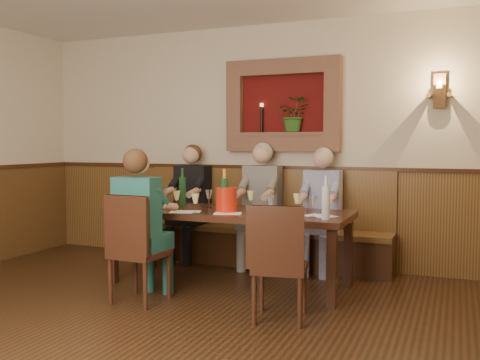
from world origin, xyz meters
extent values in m
plane|color=black|center=(0.00, 0.00, 0.00)|extent=(6.00, 6.00, 0.00)
cube|color=beige|center=(0.00, 3.00, 1.40)|extent=(6.00, 0.04, 2.80)
cube|color=#4C2F15|center=(0.00, 2.98, 0.55)|extent=(6.00, 0.04, 1.10)
cube|color=#381E0F|center=(0.00, 2.98, 1.12)|extent=(6.02, 0.06, 0.05)
cube|color=#510C0B|center=(0.20, 2.98, 1.85)|extent=(1.00, 0.02, 0.70)
cube|color=brown|center=(0.20, 2.94, 2.29)|extent=(1.36, 0.12, 0.18)
cube|color=brown|center=(0.20, 2.94, 1.41)|extent=(1.36, 0.12, 0.18)
cube|color=brown|center=(-0.39, 2.94, 1.85)|extent=(0.18, 0.12, 0.70)
cube|color=brown|center=(0.79, 2.94, 1.85)|extent=(0.18, 0.12, 0.70)
cube|color=brown|center=(0.20, 2.94, 1.52)|extent=(1.00, 0.14, 0.04)
imported|color=#2A551D|center=(0.35, 2.94, 1.74)|extent=(0.35, 0.30, 0.39)
cylinder|color=black|center=(-0.05, 2.94, 1.69)|extent=(0.03, 0.03, 0.30)
cylinder|color=#FFBF59|center=(-0.05, 2.94, 1.86)|extent=(0.04, 0.04, 0.04)
cube|color=#4C2F15|center=(1.90, 2.95, 1.95)|extent=(0.12, 0.08, 0.35)
cylinder|color=#4C2F15|center=(1.80, 2.88, 1.90)|extent=(0.05, 0.18, 0.05)
cylinder|color=#4C2F15|center=(2.00, 2.88, 1.90)|extent=(0.05, 0.18, 0.05)
cylinder|color=#FFBF59|center=(1.90, 2.82, 2.00)|extent=(0.06, 0.06, 0.06)
cube|color=black|center=(0.00, 1.85, 0.72)|extent=(2.40, 0.90, 0.06)
cube|color=black|center=(-1.12, 1.48, 0.34)|extent=(0.08, 0.08, 0.69)
cube|color=black|center=(1.12, 1.48, 0.34)|extent=(0.08, 0.08, 0.69)
cube|color=black|center=(-1.12, 2.22, 0.34)|extent=(0.08, 0.08, 0.69)
cube|color=black|center=(1.12, 2.22, 0.34)|extent=(0.08, 0.08, 0.69)
cube|color=#381E0F|center=(0.00, 2.76, 0.20)|extent=(3.00, 0.40, 0.40)
cube|color=#4C2F15|center=(0.00, 2.76, 0.42)|extent=(3.00, 0.45, 0.06)
cube|color=#4C2F15|center=(0.00, 2.95, 0.78)|extent=(3.00, 0.06, 0.66)
cube|color=black|center=(-0.51, 1.02, 0.20)|extent=(0.43, 0.43, 0.41)
cube|color=black|center=(-0.51, 1.02, 0.43)|extent=(0.45, 0.45, 0.05)
cube|color=black|center=(-0.51, 0.83, 0.72)|extent=(0.43, 0.06, 0.51)
cube|color=black|center=(0.80, 1.03, 0.20)|extent=(0.46, 0.46, 0.40)
cube|color=black|center=(0.80, 1.03, 0.42)|extent=(0.48, 0.48, 0.05)
cube|color=black|center=(0.83, 0.85, 0.69)|extent=(0.42, 0.11, 0.50)
cube|color=black|center=(-0.88, 2.61, 0.23)|extent=(0.41, 0.43, 0.45)
cube|color=black|center=(-0.88, 2.78, 0.87)|extent=(0.41, 0.21, 0.54)
sphere|color=#D8A384|center=(-0.88, 2.74, 1.27)|extent=(0.20, 0.20, 0.20)
sphere|color=#4C2D19|center=(-0.88, 2.79, 1.29)|extent=(0.22, 0.22, 0.22)
cube|color=#56504F|center=(0.02, 2.61, 0.23)|extent=(0.42, 0.44, 0.45)
cube|color=#56504F|center=(0.02, 2.78, 0.88)|extent=(0.42, 0.22, 0.55)
sphere|color=#D8A384|center=(0.02, 2.74, 1.29)|extent=(0.21, 0.21, 0.21)
sphere|color=#B2B2B2|center=(0.02, 2.79, 1.31)|extent=(0.23, 0.23, 0.23)
cube|color=navy|center=(0.73, 2.62, 0.23)|extent=(0.40, 0.41, 0.45)
cube|color=navy|center=(0.73, 2.78, 0.86)|extent=(0.40, 0.21, 0.52)
sphere|color=#D8A384|center=(0.73, 2.74, 1.24)|extent=(0.20, 0.20, 0.20)
sphere|color=#B2B2B2|center=(0.73, 2.79, 1.26)|extent=(0.22, 0.22, 0.22)
cube|color=navy|center=(-0.51, 1.14, 0.23)|extent=(0.40, 0.41, 0.45)
cube|color=navy|center=(-0.51, 0.98, 0.86)|extent=(0.40, 0.21, 0.52)
sphere|color=#D8A384|center=(-0.51, 1.02, 1.24)|extent=(0.20, 0.20, 0.20)
sphere|color=#4C2D19|center=(-0.51, 0.97, 1.26)|extent=(0.22, 0.22, 0.22)
cylinder|color=red|center=(0.03, 1.73, 0.87)|extent=(0.25, 0.25, 0.24)
cylinder|color=#19471E|center=(-0.01, 1.78, 0.91)|extent=(0.09, 0.09, 0.32)
cylinder|color=orange|center=(-0.01, 1.78, 1.12)|extent=(0.04, 0.04, 0.09)
cylinder|color=#19471E|center=(-0.61, 2.02, 0.90)|extent=(0.08, 0.08, 0.31)
cylinder|color=#19471E|center=(-0.61, 2.02, 1.10)|extent=(0.03, 0.03, 0.09)
cylinder|color=silver|center=(1.04, 1.59, 0.90)|extent=(0.08, 0.08, 0.29)
cylinder|color=silver|center=(1.04, 1.59, 1.09)|extent=(0.04, 0.04, 0.09)
cube|color=white|center=(-1.00, 1.62, 0.75)|extent=(0.30, 0.25, 0.00)
cube|color=white|center=(0.09, 1.62, 0.75)|extent=(0.30, 0.25, 0.00)
cube|color=white|center=(0.94, 1.77, 0.75)|extent=(0.33, 0.29, 0.00)
cube|color=white|center=(-0.34, 1.57, 0.75)|extent=(0.34, 0.30, 0.00)
camera|label=1|loc=(2.10, -2.98, 1.42)|focal=40.00mm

